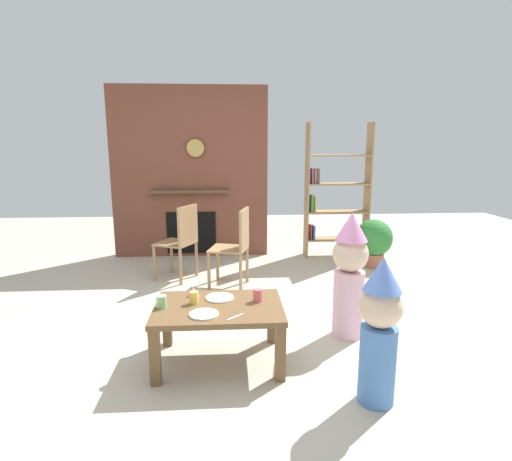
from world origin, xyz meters
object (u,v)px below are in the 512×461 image
object	(u,v)px
bookshelf	(333,195)
dining_chair_middle	(236,243)
paper_cup_near_right	(162,302)
child_in_pink	(350,272)
dining_chair_left	(181,238)
birthday_cake_slice	(193,292)
potted_plant_tall	(374,240)
paper_cup_near_left	(194,298)
paper_cup_center	(258,295)
paper_plate_front	(204,314)
child_with_cone_hat	(380,328)
coffee_table	(219,315)
paper_plate_rear	(220,298)

from	to	relation	value
bookshelf	dining_chair_middle	distance (m)	1.94
paper_cup_near_right	child_in_pink	size ratio (longest dim) A/B	0.09
bookshelf	dining_chair_left	size ratio (longest dim) A/B	2.11
birthday_cake_slice	dining_chair_middle	bearing A→B (deg)	75.93
potted_plant_tall	dining_chair_left	bearing A→B (deg)	-171.34
paper_cup_near_left	paper_cup_center	size ratio (longest dim) A/B	0.96
paper_plate_front	dining_chair_left	world-z (taller)	dining_chair_left
paper_cup_near_right	potted_plant_tall	xyz separation A→B (m)	(2.40, 2.36, -0.13)
dining_chair_middle	potted_plant_tall	bearing A→B (deg)	-145.42
child_with_cone_hat	potted_plant_tall	world-z (taller)	child_with_cone_hat
coffee_table	paper_cup_near_left	distance (m)	0.22
bookshelf	paper_cup_near_left	size ratio (longest dim) A/B	20.59
coffee_table	potted_plant_tall	size ratio (longest dim) A/B	1.47
bookshelf	child_with_cone_hat	size ratio (longest dim) A/B	2.01
paper_cup_center	dining_chair_left	xyz separation A→B (m)	(-0.77, 1.91, 0.02)
birthday_cake_slice	child_with_cone_hat	size ratio (longest dim) A/B	0.11
dining_chair_left	potted_plant_tall	size ratio (longest dim) A/B	1.42
paper_plate_rear	paper_cup_center	bearing A→B (deg)	-14.83
coffee_table	bookshelf	bearing A→B (deg)	61.77
paper_plate_front	dining_chair_middle	xyz separation A→B (m)	(0.26, 1.83, 0.06)
paper_cup_near_right	paper_cup_center	bearing A→B (deg)	6.45
paper_cup_near_left	child_in_pink	xyz separation A→B (m)	(1.26, 0.31, 0.07)
bookshelf	paper_cup_center	size ratio (longest dim) A/B	19.83
paper_cup_near_left	birthday_cake_slice	xyz separation A→B (m)	(-0.02, 0.16, -0.01)
paper_cup_center	child_in_pink	bearing A→B (deg)	20.37
child_with_cone_hat	potted_plant_tall	distance (m)	3.09
child_in_pink	coffee_table	bearing A→B (deg)	-0.00
paper_plate_rear	dining_chair_middle	bearing A→B (deg)	84.14
potted_plant_tall	bookshelf	bearing A→B (deg)	125.32
paper_plate_front	birthday_cake_slice	distance (m)	0.39
bookshelf	paper_plate_rear	xyz separation A→B (m)	(-1.57, -2.79, -0.44)
paper_cup_near_left	dining_chair_left	size ratio (longest dim) A/B	0.10
paper_cup_near_left	dining_chair_left	xyz separation A→B (m)	(-0.30, 1.92, 0.02)
child_with_cone_hat	dining_chair_middle	distance (m)	2.39
birthday_cake_slice	coffee_table	bearing A→B (deg)	-45.64
paper_cup_center	paper_cup_near_left	bearing A→B (deg)	-178.03
paper_plate_front	paper_cup_center	bearing A→B (deg)	31.05
child_in_pink	potted_plant_tall	bearing A→B (deg)	-133.05
child_in_pink	potted_plant_tall	world-z (taller)	child_in_pink
paper_plate_front	paper_cup_near_left	bearing A→B (deg)	111.20
child_in_pink	dining_chair_left	xyz separation A→B (m)	(-1.56, 1.62, -0.05)
paper_plate_front	child_with_cone_hat	xyz separation A→B (m)	(1.09, -0.40, 0.05)
paper_cup_near_left	paper_plate_rear	distance (m)	0.21
bookshelf	paper_cup_near_right	bearing A→B (deg)	-123.97
paper_cup_center	child_in_pink	size ratio (longest dim) A/B	0.09
paper_cup_near_left	potted_plant_tall	world-z (taller)	potted_plant_tall
paper_cup_center	paper_plate_front	distance (m)	0.46
paper_cup_center	paper_plate_front	world-z (taller)	paper_cup_center
bookshelf	child_in_pink	bearing A→B (deg)	-100.96
paper_plate_rear	child_in_pink	size ratio (longest dim) A/B	0.20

